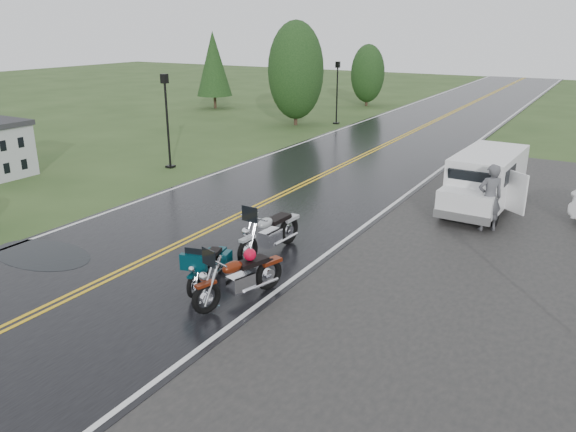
# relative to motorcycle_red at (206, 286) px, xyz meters

# --- Properties ---
(ground) EXTENTS (120.00, 120.00, 0.00)m
(ground) POSITION_rel_motorcycle_red_xyz_m (-3.11, 1.85, -0.69)
(ground) COLOR #2D471E
(ground) RESTS_ON ground
(road) EXTENTS (8.00, 100.00, 0.04)m
(road) POSITION_rel_motorcycle_red_xyz_m (-3.11, 11.85, -0.67)
(road) COLOR black
(road) RESTS_ON ground
(motorcycle_red) EXTENTS (1.48, 2.48, 1.38)m
(motorcycle_red) POSITION_rel_motorcycle_red_xyz_m (0.00, 0.00, 0.00)
(motorcycle_red) COLOR #591A0A
(motorcycle_red) RESTS_ON ground
(motorcycle_teal) EXTENTS (1.11, 2.01, 1.12)m
(motorcycle_teal) POSITION_rel_motorcycle_red_xyz_m (-0.70, 0.44, -0.13)
(motorcycle_teal) COLOR #05303A
(motorcycle_teal) RESTS_ON ground
(motorcycle_silver) EXTENTS (1.06, 2.56, 1.48)m
(motorcycle_silver) POSITION_rel_motorcycle_red_xyz_m (-0.64, 2.44, 0.05)
(motorcycle_silver) COLOR #9DA0A5
(motorcycle_silver) RESTS_ON ground
(van_white) EXTENTS (2.00, 4.86, 1.88)m
(van_white) POSITION_rel_motorcycle_red_xyz_m (2.52, 8.64, 0.25)
(van_white) COLOR white
(van_white) RESTS_ON ground
(person_at_van) EXTENTS (0.86, 0.80, 1.98)m
(person_at_van) POSITION_rel_motorcycle_red_xyz_m (3.89, 8.13, 0.30)
(person_at_van) COLOR #4F5054
(person_at_van) RESTS_ON ground
(lamp_post_near_left) EXTENTS (0.33, 0.33, 3.90)m
(lamp_post_near_left) POSITION_rel_motorcycle_red_xyz_m (-9.29, 9.34, 1.26)
(lamp_post_near_left) COLOR black
(lamp_post_near_left) RESTS_ON ground
(lamp_post_far_left) EXTENTS (0.32, 0.32, 3.71)m
(lamp_post_far_left) POSITION_rel_motorcycle_red_xyz_m (-8.05, 22.87, 1.17)
(lamp_post_far_left) COLOR black
(lamp_post_far_left) RESTS_ON ground
(tree_left_mid) EXTENTS (3.29, 3.29, 5.14)m
(tree_left_mid) POSITION_rel_motorcycle_red_xyz_m (-9.99, 21.29, 1.88)
(tree_left_mid) COLOR #1E3D19
(tree_left_mid) RESTS_ON ground
(tree_left_far) EXTENTS (2.46, 2.46, 3.78)m
(tree_left_far) POSITION_rel_motorcycle_red_xyz_m (-9.62, 31.28, 1.20)
(tree_left_far) COLOR #1E3D19
(tree_left_far) RESTS_ON ground
(pine_left_far) EXTENTS (2.50, 2.50, 5.22)m
(pine_left_far) POSITION_rel_motorcycle_red_xyz_m (-18.50, 24.52, 1.92)
(pine_left_far) COLOR #1E3D19
(pine_left_far) RESTS_ON ground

